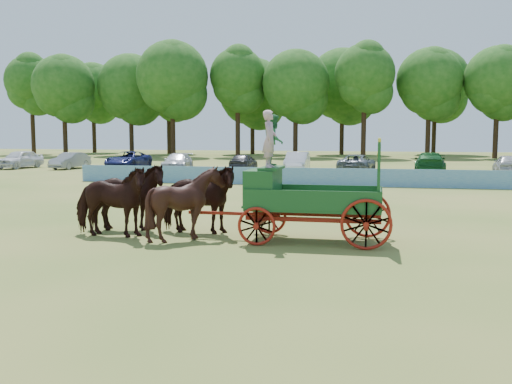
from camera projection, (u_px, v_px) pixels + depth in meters
The scene contains 9 objects.
ground at pixel (213, 242), 16.45m from camera, with size 160.00×160.00×0.00m, color olive.
horse_lead_left at pixel (110, 201), 17.16m from camera, with size 1.17×2.57×2.17m, color black.
horse_lead_right at pixel (126, 197), 18.23m from camera, with size 1.17×2.57×2.17m, color black.
horse_wheel_left at pixel (186, 203), 16.66m from camera, with size 1.75×1.97×2.17m, color black.
horse_wheel_right at pixel (197, 199), 17.73m from camera, with size 1.17×2.57×2.17m, color black.
farm_dray at pixel (289, 185), 16.55m from camera, with size 6.00×2.00×3.78m.
sponsor_banner at pixel (281, 176), 34.11m from camera, with size 26.00×0.08×1.05m, color #1E66A4.
parked_cars at pixel (249, 162), 46.39m from camera, with size 42.38×6.73×1.62m.
treeline at pixel (321, 82), 73.95m from camera, with size 93.32×24.61×15.27m.
Camera 1 is at (4.59, -15.59, 3.17)m, focal length 40.00 mm.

